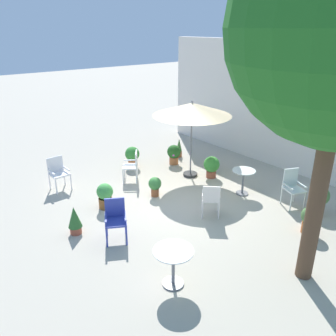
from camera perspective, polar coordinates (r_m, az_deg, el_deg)
ground_plane at (r=9.16m, az=0.65°, el=-5.89°), size 60.00×60.00×0.00m
villa_facade at (r=11.70m, az=18.35°, el=9.67°), size 9.93×0.30×3.97m
patio_umbrella_0 at (r=10.19m, az=3.99°, el=9.61°), size 2.34×2.34×2.35m
cafe_table_0 at (r=9.68m, az=12.38°, el=-1.58°), size 0.63×0.63×0.71m
cafe_table_1 at (r=6.29m, az=0.88°, el=-15.14°), size 0.72×0.72×0.73m
patio_chair_0 at (r=9.41m, az=19.91°, el=-2.71°), size 0.60×0.58×0.98m
patio_chair_1 at (r=10.24m, az=-17.79°, el=-0.46°), size 0.49×0.50×0.94m
patio_chair_2 at (r=7.58m, az=-8.69°, el=-8.00°), size 0.63×0.62×0.92m
patio_chair_3 at (r=8.41m, az=7.13°, el=-4.85°), size 0.62×0.62×0.87m
patio_chair_4 at (r=10.30m, az=-5.88°, el=0.64°), size 0.63×0.63×0.93m
potted_plant_0 at (r=11.40m, az=-5.93°, el=2.07°), size 0.48×0.48×0.69m
potted_plant_1 at (r=8.03m, az=-15.20°, el=-8.24°), size 0.31×0.31×0.67m
potted_plant_2 at (r=8.95m, az=-10.39°, el=-4.44°), size 0.42×0.42×0.67m
potted_plant_3 at (r=8.39m, az=22.44°, el=-7.82°), size 0.41×0.41×0.65m
potted_plant_4 at (r=12.30m, az=1.84°, el=3.33°), size 0.21×0.21×0.66m
potted_plant_5 at (r=9.42m, az=-2.19°, el=-2.86°), size 0.36×0.36×0.55m
potted_plant_6 at (r=9.30m, az=23.72°, el=-4.52°), size 0.50×0.50×0.74m
potted_plant_7 at (r=11.60m, az=0.99°, el=2.44°), size 0.45×0.47×0.67m
potted_plant_8 at (r=10.64m, az=7.22°, el=0.37°), size 0.49×0.49×0.67m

